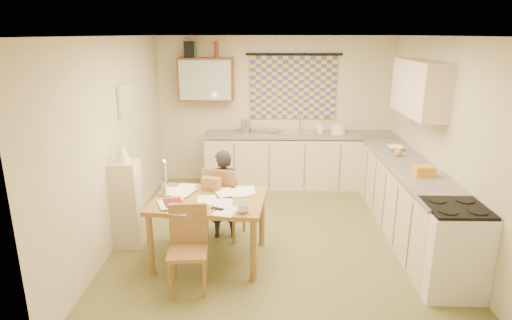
{
  "coord_description": "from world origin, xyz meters",
  "views": [
    {
      "loc": [
        -0.16,
        -5.06,
        2.53
      ],
      "look_at": [
        -0.28,
        0.2,
        0.97
      ],
      "focal_mm": 30.0,
      "sensor_mm": 36.0,
      "label": 1
    }
  ],
  "objects_px": {
    "counter_back": "(303,160)",
    "stove": "(451,249)",
    "counter_right": "(407,199)",
    "dining_table": "(210,229)",
    "person": "(223,194)",
    "chair_far": "(225,214)",
    "shelf_stand": "(127,204)"
  },
  "relations": [
    {
      "from": "counter_back",
      "to": "stove",
      "type": "xyz_separation_m",
      "value": [
        1.22,
        -3.12,
        0.01
      ]
    },
    {
      "from": "counter_back",
      "to": "counter_right",
      "type": "height_order",
      "value": "same"
    },
    {
      "from": "counter_right",
      "to": "dining_table",
      "type": "relative_size",
      "value": 2.23
    },
    {
      "from": "person",
      "to": "chair_far",
      "type": "bearing_deg",
      "value": -124.42
    },
    {
      "from": "counter_back",
      "to": "stove",
      "type": "bearing_deg",
      "value": -68.68
    },
    {
      "from": "counter_back",
      "to": "dining_table",
      "type": "relative_size",
      "value": 2.5
    },
    {
      "from": "counter_back",
      "to": "dining_table",
      "type": "height_order",
      "value": "counter_back"
    },
    {
      "from": "person",
      "to": "shelf_stand",
      "type": "bearing_deg",
      "value": 9.66
    },
    {
      "from": "counter_back",
      "to": "stove",
      "type": "relative_size",
      "value": 3.58
    },
    {
      "from": "counter_back",
      "to": "person",
      "type": "xyz_separation_m",
      "value": [
        -1.17,
        -1.98,
        0.13
      ]
    },
    {
      "from": "counter_back",
      "to": "counter_right",
      "type": "relative_size",
      "value": 1.12
    },
    {
      "from": "stove",
      "to": "person",
      "type": "relative_size",
      "value": 0.79
    },
    {
      "from": "stove",
      "to": "shelf_stand",
      "type": "bearing_deg",
      "value": 165.74
    },
    {
      "from": "dining_table",
      "to": "shelf_stand",
      "type": "relative_size",
      "value": 1.23
    },
    {
      "from": "counter_right",
      "to": "dining_table",
      "type": "distance_m",
      "value": 2.62
    },
    {
      "from": "counter_right",
      "to": "chair_far",
      "type": "bearing_deg",
      "value": -175.23
    },
    {
      "from": "counter_back",
      "to": "shelf_stand",
      "type": "height_order",
      "value": "shelf_stand"
    },
    {
      "from": "counter_back",
      "to": "shelf_stand",
      "type": "distance_m",
      "value": 3.22
    },
    {
      "from": "shelf_stand",
      "to": "counter_back",
      "type": "bearing_deg",
      "value": 43.78
    },
    {
      "from": "counter_back",
      "to": "person",
      "type": "relative_size",
      "value": 2.83
    },
    {
      "from": "counter_back",
      "to": "dining_table",
      "type": "distance_m",
      "value": 2.85
    },
    {
      "from": "stove",
      "to": "counter_back",
      "type": "bearing_deg",
      "value": 111.32
    },
    {
      "from": "counter_right",
      "to": "person",
      "type": "xyz_separation_m",
      "value": [
        -2.39,
        -0.22,
        0.13
      ]
    },
    {
      "from": "chair_far",
      "to": "person",
      "type": "xyz_separation_m",
      "value": [
        -0.01,
        -0.02,
        0.29
      ]
    },
    {
      "from": "dining_table",
      "to": "chair_far",
      "type": "height_order",
      "value": "chair_far"
    },
    {
      "from": "dining_table",
      "to": "stove",
      "type": "bearing_deg",
      "value": -7.44
    },
    {
      "from": "dining_table",
      "to": "shelf_stand",
      "type": "xyz_separation_m",
      "value": [
        -1.05,
        0.32,
        0.16
      ]
    },
    {
      "from": "counter_right",
      "to": "person",
      "type": "distance_m",
      "value": 2.4
    },
    {
      "from": "stove",
      "to": "shelf_stand",
      "type": "height_order",
      "value": "shelf_stand"
    },
    {
      "from": "counter_back",
      "to": "dining_table",
      "type": "bearing_deg",
      "value": -116.57
    },
    {
      "from": "counter_right",
      "to": "shelf_stand",
      "type": "xyz_separation_m",
      "value": [
        -3.54,
        -0.47,
        0.09
      ]
    },
    {
      "from": "counter_right",
      "to": "stove",
      "type": "bearing_deg",
      "value": -90.0
    }
  ]
}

